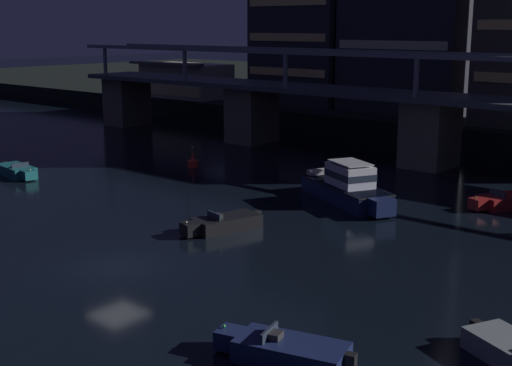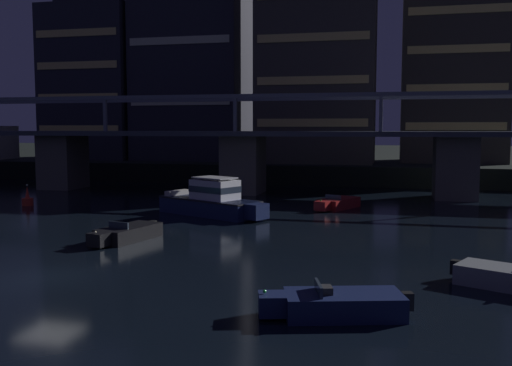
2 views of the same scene
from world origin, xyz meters
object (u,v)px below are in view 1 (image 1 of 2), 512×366
(speedboat_near_right, at_px, (223,223))
(channel_buoy, at_px, (193,162))
(waterfront_pavilion, at_px, (185,80))
(cabin_cruiser_near_left, at_px, (348,187))
(tower_west_low, at_px, (316,19))
(river_bridge, at_px, (431,119))
(speedboat_near_center, at_px, (286,351))
(speedboat_mid_center, at_px, (17,171))
(speedboat_mid_right, at_px, (505,201))

(speedboat_near_right, relative_size, channel_buoy, 2.95)
(waterfront_pavilion, height_order, cabin_cruiser_near_left, waterfront_pavilion)
(tower_west_low, xyz_separation_m, cabin_cruiser_near_left, (26.34, -32.60, -11.30))
(waterfront_pavilion, height_order, channel_buoy, waterfront_pavilion)
(waterfront_pavilion, bearing_deg, river_bridge, -16.02)
(tower_west_low, bearing_deg, river_bridge, -36.07)
(tower_west_low, height_order, cabin_cruiser_near_left, tower_west_low)
(waterfront_pavilion, relative_size, channel_buoy, 7.05)
(speedboat_near_center, height_order, channel_buoy, channel_buoy)
(river_bridge, height_order, tower_west_low, tower_west_low)
(speedboat_near_right, bearing_deg, speedboat_mid_center, 179.16)
(tower_west_low, relative_size, channel_buoy, 11.71)
(waterfront_pavilion, bearing_deg, cabin_cruiser_near_left, -31.56)
(cabin_cruiser_near_left, bearing_deg, river_bridge, 95.70)
(speedboat_near_center, xyz_separation_m, speedboat_mid_right, (-2.44, 26.12, 0.00))
(waterfront_pavilion, xyz_separation_m, channel_buoy, (26.66, -24.84, -3.96))
(river_bridge, bearing_deg, tower_west_low, 143.93)
(cabin_cruiser_near_left, distance_m, speedboat_near_right, 10.36)
(cabin_cruiser_near_left, bearing_deg, tower_west_low, 128.94)
(speedboat_near_center, bearing_deg, speedboat_mid_center, 163.07)
(tower_west_low, height_order, channel_buoy, tower_west_low)
(speedboat_near_right, height_order, speedboat_mid_right, same)
(speedboat_near_center, bearing_deg, speedboat_near_right, 140.80)
(tower_west_low, height_order, waterfront_pavilion, tower_west_low)
(speedboat_near_center, height_order, speedboat_near_right, same)
(waterfront_pavilion, height_order, speedboat_near_right, waterfront_pavilion)
(river_bridge, relative_size, tower_west_low, 4.09)
(river_bridge, distance_m, speedboat_mid_right, 13.82)
(speedboat_near_center, xyz_separation_m, channel_buoy, (-27.22, 22.11, 0.06))
(speedboat_near_right, distance_m, speedboat_mid_center, 22.46)
(tower_west_low, height_order, speedboat_near_right, tower_west_low)
(channel_buoy, bearing_deg, speedboat_near_center, -39.09)
(tower_west_low, bearing_deg, channel_buoy, -72.04)
(speedboat_near_center, bearing_deg, river_bridge, 109.47)
(tower_west_low, relative_size, speedboat_mid_center, 3.94)
(tower_west_low, relative_size, speedboat_mid_right, 4.13)
(speedboat_mid_center, bearing_deg, river_bridge, 46.84)
(waterfront_pavilion, xyz_separation_m, cabin_cruiser_near_left, (42.94, -26.38, -3.39))
(tower_west_low, bearing_deg, speedboat_near_right, -60.15)
(river_bridge, relative_size, cabin_cruiser_near_left, 9.28)
(river_bridge, bearing_deg, speedboat_mid_center, -133.16)
(waterfront_pavilion, xyz_separation_m, speedboat_mid_center, (18.69, -36.24, -4.02))
(tower_west_low, distance_m, waterfront_pavilion, 19.41)
(speedboat_mid_right, bearing_deg, tower_west_low, 142.18)
(speedboat_mid_right, bearing_deg, river_bridge, 138.13)
(cabin_cruiser_near_left, height_order, speedboat_mid_center, cabin_cruiser_near_left)
(tower_west_low, xyz_separation_m, speedboat_mid_center, (2.10, -42.46, -11.94))
(river_bridge, height_order, speedboat_mid_right, river_bridge)
(river_bridge, xyz_separation_m, speedboat_mid_center, (-22.80, -24.32, -3.60))
(river_bridge, relative_size, channel_buoy, 47.84)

